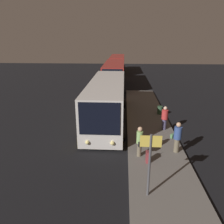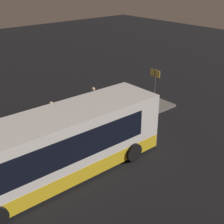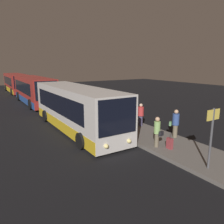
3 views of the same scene
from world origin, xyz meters
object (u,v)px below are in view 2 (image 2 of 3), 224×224
object	(u,v)px
sign_post	(155,83)
bus_lead	(53,149)
passenger_boarding	(122,107)
passenger_with_bags	(52,114)
passenger_waiting	(93,99)
suitcase	(124,112)

from	to	relation	value
sign_post	bus_lead	bearing A→B (deg)	-165.63
passenger_boarding	passenger_with_bags	distance (m)	4.21
passenger_waiting	suitcase	bearing A→B (deg)	176.08
passenger_with_bags	suitcase	size ratio (longest dim) A/B	1.99
passenger_waiting	sign_post	distance (m)	4.20
bus_lead	sign_post	bearing A→B (deg)	14.37
passenger_waiting	sign_post	world-z (taller)	sign_post
bus_lead	suitcase	world-z (taller)	bus_lead
bus_lead	suitcase	xyz separation A→B (m)	(6.60, 2.56, -1.05)
bus_lead	suitcase	size ratio (longest dim) A/B	13.09
bus_lead	passenger_boarding	bearing A→B (deg)	19.84
suitcase	passenger_boarding	bearing A→B (deg)	-145.98
bus_lead	passenger_with_bags	world-z (taller)	bus_lead
passenger_waiting	suitcase	size ratio (longest dim) A/B	2.10
passenger_boarding	sign_post	xyz separation A→B (m)	(3.06, 0.15, 0.79)
bus_lead	passenger_boarding	world-z (taller)	bus_lead
passenger_boarding	suitcase	xyz separation A→B (m)	(0.58, 0.39, -0.62)
sign_post	passenger_waiting	bearing A→B (deg)	152.22
passenger_boarding	sign_post	world-z (taller)	sign_post
passenger_boarding	passenger_waiting	world-z (taller)	passenger_waiting
passenger_waiting	sign_post	size ratio (longest dim) A/B	0.65
passenger_with_bags	sign_post	xyz separation A→B (m)	(6.79, -1.78, 0.83)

